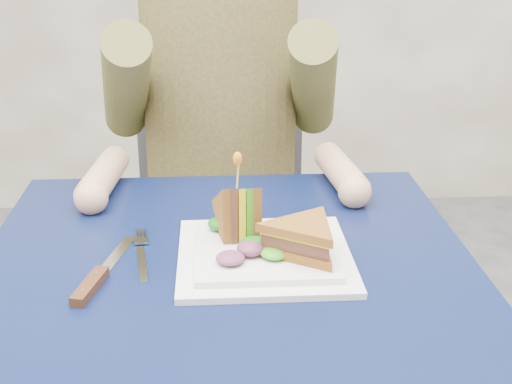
{
  "coord_description": "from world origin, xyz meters",
  "views": [
    {
      "loc": [
        -0.02,
        -0.96,
        1.22
      ],
      "look_at": [
        0.05,
        0.06,
        0.82
      ],
      "focal_mm": 50.0,
      "sensor_mm": 36.0,
      "label": 1
    }
  ],
  "objects": [
    {
      "name": "toothpick_frill",
      "position": [
        0.02,
        0.05,
        0.88
      ],
      "size": [
        0.01,
        0.01,
        0.02
      ],
      "primitive_type": "ellipsoid",
      "color": "orange",
      "rests_on": "sandwich_upright"
    },
    {
      "name": "onion_ring",
      "position": [
        0.07,
        0.01,
        0.77
      ],
      "size": [
        0.04,
        0.04,
        0.02
      ],
      "primitive_type": "torus",
      "rotation": [
        0.44,
        0.0,
        0.0
      ],
      "color": "#9E4C7A",
      "rests_on": "plate"
    },
    {
      "name": "fork",
      "position": [
        -0.13,
        0.02,
        0.73
      ],
      "size": [
        0.03,
        0.18,
        0.01
      ],
      "color": "silver",
      "rests_on": "table"
    },
    {
      "name": "sandwich_upright",
      "position": [
        0.02,
        0.05,
        0.78
      ],
      "size": [
        0.08,
        0.13,
        0.13
      ],
      "color": "brown",
      "rests_on": "plate"
    },
    {
      "name": "plate",
      "position": [
        0.06,
        0.01,
        0.74
      ],
      "size": [
        0.26,
        0.26,
        0.02
      ],
      "color": "white",
      "rests_on": "table"
    },
    {
      "name": "sandwich_flat",
      "position": [
        0.11,
        -0.02,
        0.78
      ],
      "size": [
        0.2,
        0.2,
        0.05
      ],
      "color": "brown",
      "rests_on": "plate"
    },
    {
      "name": "lettuce_spill",
      "position": [
        0.06,
        0.02,
        0.76
      ],
      "size": [
        0.15,
        0.13,
        0.02
      ],
      "primitive_type": null,
      "color": "#337A14",
      "rests_on": "plate"
    },
    {
      "name": "diner",
      "position": [
        -0.0,
        0.58,
        0.91
      ],
      "size": [
        0.54,
        0.59,
        0.74
      ],
      "color": "#4E4423",
      "rests_on": "chair"
    },
    {
      "name": "chair",
      "position": [
        0.0,
        0.69,
        0.54
      ],
      "size": [
        0.42,
        0.4,
        0.93
      ],
      "color": "#47474C",
      "rests_on": "ground"
    },
    {
      "name": "toothpick",
      "position": [
        0.02,
        0.05,
        0.85
      ],
      "size": [
        0.01,
        0.01,
        0.06
      ],
      "primitive_type": "cylinder",
      "rotation": [
        0.14,
        0.07,
        0.0
      ],
      "color": "tan",
      "rests_on": "sandwich_upright"
    },
    {
      "name": "table",
      "position": [
        0.0,
        0.0,
        0.65
      ],
      "size": [
        0.75,
        0.75,
        0.73
      ],
      "color": "black",
      "rests_on": "ground"
    },
    {
      "name": "knife",
      "position": [
        -0.19,
        -0.06,
        0.74
      ],
      "size": [
        0.07,
        0.22,
        0.02
      ],
      "color": "silver",
      "rests_on": "table"
    }
  ]
}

